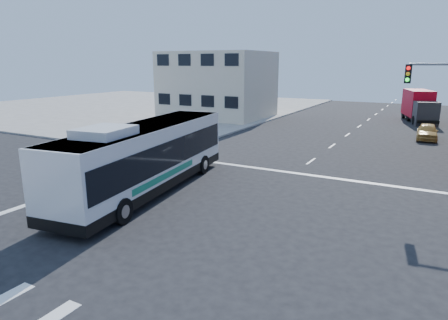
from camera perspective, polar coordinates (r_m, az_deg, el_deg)
The scene contains 6 objects.
ground at distance 16.92m, azimuth -0.48°, elevation -9.50°, with size 120.00×120.00×0.00m, color black.
sidewalk_nw at distance 64.93m, azimuth -12.73°, elevation 7.54°, with size 50.00×50.00×0.15m, color gray.
building_west at distance 50.10m, azimuth -0.91°, elevation 10.65°, with size 12.06×10.06×8.00m.
transit_bus at distance 21.21m, azimuth -10.99°, elevation 0.53°, with size 4.61×13.57×3.94m.
box_truck at distance 51.67m, azimuth 26.15°, elevation 6.85°, with size 4.46×8.32×3.60m.
parked_car at distance 39.99m, azimuth 27.03°, elevation 3.64°, with size 1.69×4.19×1.43m, color gold.
Camera 1 is at (7.55, -13.60, 6.67)m, focal length 32.00 mm.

